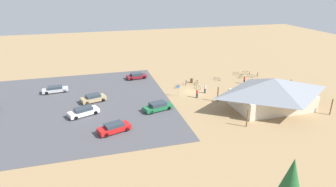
# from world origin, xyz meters

# --- Properties ---
(ground) EXTENTS (160.00, 160.00, 0.00)m
(ground) POSITION_xyz_m (0.00, 0.00, 0.00)
(ground) COLOR #9E7F56
(ground) RESTS_ON ground
(parking_lot_asphalt) EXTENTS (40.03, 34.80, 0.05)m
(parking_lot_asphalt) POSITION_xyz_m (25.52, 0.40, 0.03)
(parking_lot_asphalt) COLOR #4C4C51
(parking_lot_asphalt) RESTS_ON ground
(bike_pavilion) EXTENTS (15.50, 10.48, 5.26)m
(bike_pavilion) POSITION_xyz_m (-10.15, 10.67, 2.99)
(bike_pavilion) COLOR beige
(bike_pavilion) RESTS_ON ground
(trash_bin) EXTENTS (0.60, 0.60, 0.90)m
(trash_bin) POSITION_xyz_m (-1.69, -5.22, 0.45)
(trash_bin) COLOR brown
(trash_bin) RESTS_ON ground
(lot_sign) EXTENTS (0.56, 0.08, 2.20)m
(lot_sign) POSITION_xyz_m (3.44, 1.37, 1.41)
(lot_sign) COLOR #99999E
(lot_sign) RESTS_ON ground
(pine_mideast) EXTENTS (2.48, 2.48, 6.73)m
(pine_mideast) POSITION_xyz_m (3.70, 32.86, 4.48)
(pine_mideast) COLOR brown
(pine_mideast) RESTS_ON ground
(bicycle_red_yard_front) EXTENTS (1.42, 1.08, 0.80)m
(bicycle_red_yard_front) POSITION_xyz_m (-13.36, -7.29, 0.38)
(bicycle_red_yard_front) COLOR black
(bicycle_red_yard_front) RESTS_ON ground
(bicycle_black_yard_center) EXTENTS (0.75, 1.64, 0.81)m
(bicycle_black_yard_center) POSITION_xyz_m (-0.17, -4.49, 0.38)
(bicycle_black_yard_center) COLOR black
(bicycle_black_yard_center) RESTS_ON ground
(bicycle_orange_front_row) EXTENTS (0.91, 1.46, 0.88)m
(bicycle_orange_front_row) POSITION_xyz_m (-17.61, -5.37, 0.38)
(bicycle_orange_front_row) COLOR black
(bicycle_orange_front_row) RESTS_ON ground
(bicycle_white_near_porch) EXTENTS (0.80, 1.64, 0.84)m
(bicycle_white_near_porch) POSITION_xyz_m (-1.45, -1.26, 0.37)
(bicycle_white_near_porch) COLOR black
(bicycle_white_near_porch) RESTS_ON ground
(bicycle_blue_lone_west) EXTENTS (1.34, 0.98, 0.81)m
(bicycle_blue_lone_west) POSITION_xyz_m (2.25, -2.88, 0.36)
(bicycle_blue_lone_west) COLOR black
(bicycle_blue_lone_west) RESTS_ON ground
(bicycle_yellow_back_row) EXTENTS (1.60, 0.70, 0.84)m
(bicycle_yellow_back_row) POSITION_xyz_m (-15.83, -7.43, 0.38)
(bicycle_yellow_back_row) COLOR black
(bicycle_yellow_back_row) RESTS_ON ground
(bicycle_teal_mid_cluster) EXTENTS (1.35, 1.12, 0.79)m
(bicycle_teal_mid_cluster) POSITION_xyz_m (-2.25, -3.99, 0.36)
(bicycle_teal_mid_cluster) COLOR black
(bicycle_teal_mid_cluster) RESTS_ON ground
(bicycle_silver_yard_right) EXTENTS (0.66, 1.55, 0.82)m
(bicycle_silver_yard_right) POSITION_xyz_m (-15.74, -5.27, 0.36)
(bicycle_silver_yard_right) COLOR black
(bicycle_silver_yard_right) RESTS_ON ground
(bicycle_green_lone_east) EXTENTS (1.43, 1.16, 0.82)m
(bicycle_green_lone_east) POSITION_xyz_m (-13.46, -5.39, 0.39)
(bicycle_green_lone_east) COLOR black
(bicycle_green_lone_east) RESTS_ON ground
(bicycle_purple_edge_south) EXTENTS (1.24, 1.22, 0.75)m
(bicycle_purple_edge_south) POSITION_xyz_m (-7.57, -5.20, 0.35)
(bicycle_purple_edge_south) COLOR black
(bicycle_purple_edge_south) RESTS_ON ground
(car_red_near_entry) EXTENTS (4.87, 3.09, 1.36)m
(car_red_near_entry) POSITION_xyz_m (16.32, 12.17, 0.74)
(car_red_near_entry) COLOR red
(car_red_near_entry) RESTS_ON parking_lot_asphalt
(car_white_front_row) EXTENTS (5.08, 3.45, 1.37)m
(car_white_front_row) POSITION_xyz_m (20.46, 5.35, 0.74)
(car_white_front_row) COLOR white
(car_white_front_row) RESTS_ON parking_lot_asphalt
(car_maroon_mid_lot) EXTENTS (4.47, 2.41, 1.33)m
(car_maroon_mid_lot) POSITION_xyz_m (9.13, -10.92, 0.71)
(car_maroon_mid_lot) COLOR maroon
(car_maroon_mid_lot) RESTS_ON parking_lot_asphalt
(car_silver_aisle_side) EXTENTS (4.86, 2.20, 1.23)m
(car_silver_aisle_side) POSITION_xyz_m (25.67, -6.81, 0.68)
(car_silver_aisle_side) COLOR #BCBCC1
(car_silver_aisle_side) RESTS_ON parking_lot_asphalt
(car_tan_second_row) EXTENTS (4.62, 3.02, 1.36)m
(car_tan_second_row) POSITION_xyz_m (18.75, -0.05, 0.74)
(car_tan_second_row) COLOR tan
(car_tan_second_row) RESTS_ON parking_lot_asphalt
(car_green_end_stall) EXTENTS (5.09, 2.99, 1.42)m
(car_green_end_stall) POSITION_xyz_m (8.60, 6.64, 0.75)
(car_green_end_stall) COLOR #1E6B3D
(car_green_end_stall) RESTS_ON parking_lot_asphalt
(visitor_at_bikes) EXTENTS (0.40, 0.37, 1.76)m
(visitor_at_bikes) POSITION_xyz_m (-12.11, -1.63, 0.92)
(visitor_at_bikes) COLOR #2D3347
(visitor_at_bikes) RESTS_ON ground
(visitor_by_pavilion) EXTENTS (0.36, 0.36, 1.76)m
(visitor_by_pavilion) POSITION_xyz_m (-2.02, 1.26, 0.92)
(visitor_by_pavilion) COLOR #2D3347
(visitor_by_pavilion) RESTS_ON ground
(visitor_crossing_yard) EXTENTS (0.36, 0.36, 1.73)m
(visitor_crossing_yard) POSITION_xyz_m (0.31, 3.06, 0.91)
(visitor_crossing_yard) COLOR #2D3347
(visitor_crossing_yard) RESTS_ON ground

